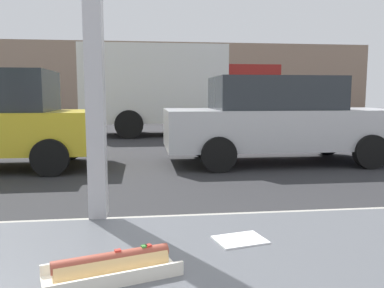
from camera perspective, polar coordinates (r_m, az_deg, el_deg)
name	(u,v)px	position (r m, az deg, el deg)	size (l,w,h in m)	color
ground_plane	(137,155)	(9.20, -7.86, -1.58)	(60.00, 60.00, 0.00)	#2D2D30
sidewalk_strip	(126,283)	(3.01, -9.44, -19.08)	(16.00, 2.80, 0.10)	#B2ADA3
building_facade_far	(140,81)	(24.09, -7.52, 8.98)	(28.00, 1.20, 4.42)	gray
hotdog_tray_near	(112,266)	(0.83, -11.34, -16.73)	(0.28, 0.17, 0.05)	silver
napkin_wrapper	(240,240)	(1.02, 6.90, -13.45)	(0.12, 0.09, 0.00)	white
parked_car_silver	(279,119)	(8.23, 12.30, 3.46)	(4.64, 1.95, 1.73)	#BCBCC1
box_truck	(175,88)	(13.76, -2.48, 8.06)	(6.47, 2.44, 2.97)	silver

